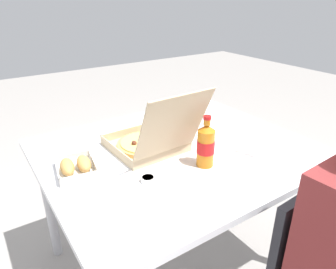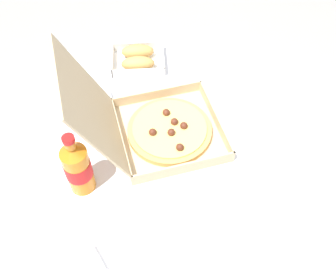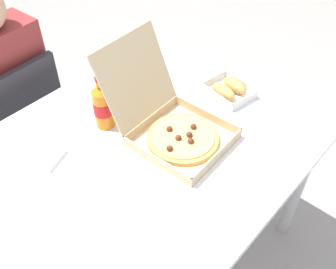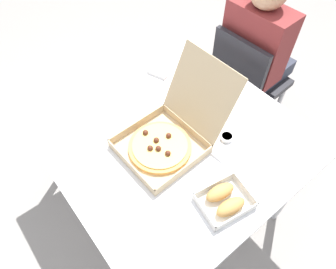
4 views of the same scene
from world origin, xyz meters
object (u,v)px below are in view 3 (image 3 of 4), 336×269
(chair, at_px, (20,121))
(dipping_sauce_cup, at_px, (156,93))
(cola_bottle, at_px, (103,106))
(pizza_box_open, at_px, (174,127))
(diner_person, at_px, (1,82))
(napkin_pile, at_px, (45,157))
(bread_side_box, at_px, (229,89))

(chair, relative_size, dipping_sauce_cup, 14.82)
(cola_bottle, bearing_deg, dipping_sauce_cup, -5.36)
(pizza_box_open, distance_m, dipping_sauce_cup, 0.26)
(diner_person, xyz_separation_m, napkin_pile, (-0.17, -0.59, 0.05))
(chair, height_order, diner_person, diner_person)
(cola_bottle, bearing_deg, pizza_box_open, -62.72)
(diner_person, relative_size, napkin_pile, 10.46)
(pizza_box_open, relative_size, napkin_pile, 4.13)
(pizza_box_open, relative_size, cola_bottle, 2.03)
(pizza_box_open, bearing_deg, dipping_sauce_cup, 57.55)
(diner_person, distance_m, napkin_pile, 0.62)
(pizza_box_open, height_order, dipping_sauce_cup, pizza_box_open)
(cola_bottle, bearing_deg, chair, 99.51)
(diner_person, bearing_deg, chair, -86.88)
(diner_person, height_order, cola_bottle, diner_person)
(diner_person, height_order, pizza_box_open, diner_person)
(pizza_box_open, bearing_deg, chair, 105.28)
(chair, bearing_deg, napkin_pile, -107.60)
(bread_side_box, xyz_separation_m, napkin_pile, (-0.73, 0.27, -0.02))
(chair, distance_m, napkin_pile, 0.62)
(chair, distance_m, pizza_box_open, 0.88)
(cola_bottle, relative_size, dipping_sauce_cup, 4.00)
(napkin_pile, bearing_deg, pizza_box_open, -34.78)
(chair, xyz_separation_m, diner_person, (-0.00, 0.06, 0.21))
(dipping_sauce_cup, bearing_deg, pizza_box_open, -122.45)
(bread_side_box, bearing_deg, cola_bottle, 152.31)
(diner_person, xyz_separation_m, dipping_sauce_cup, (0.36, -0.64, 0.06))
(pizza_box_open, bearing_deg, cola_bottle, 117.28)
(napkin_pile, height_order, dipping_sauce_cup, same)
(pizza_box_open, bearing_deg, diner_person, 104.49)
(pizza_box_open, height_order, cola_bottle, pizza_box_open)
(napkin_pile, bearing_deg, cola_bottle, -5.66)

